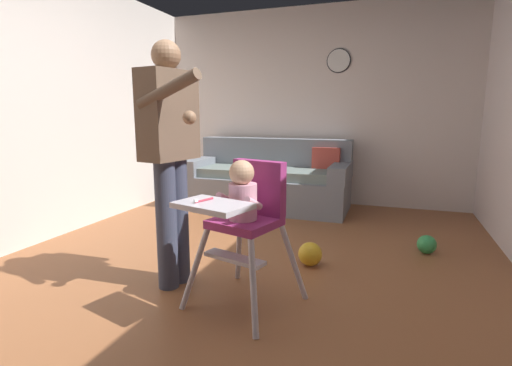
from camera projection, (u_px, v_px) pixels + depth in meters
ground at (223, 296)px, 2.67m from camera, size 5.60×7.34×0.10m
wall_far at (312, 107)px, 5.12m from camera, size 4.80×0.06×2.53m
wall_left at (21, 104)px, 3.37m from camera, size 0.06×6.34×2.53m
couch at (269, 181)px, 4.94m from camera, size 2.02×0.86×0.86m
high_chair at (245, 207)px, 2.35m from camera, size 0.74×0.83×0.92m
adult_standing at (171, 152)px, 2.58m from camera, size 0.51×0.56×1.65m
toy_ball at (310, 254)px, 3.06m from camera, size 0.19×0.19×0.19m
toy_ball_second at (427, 244)px, 3.32m from camera, size 0.16×0.16×0.16m
wall_clock at (339, 61)px, 4.87m from camera, size 0.30×0.04×0.30m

